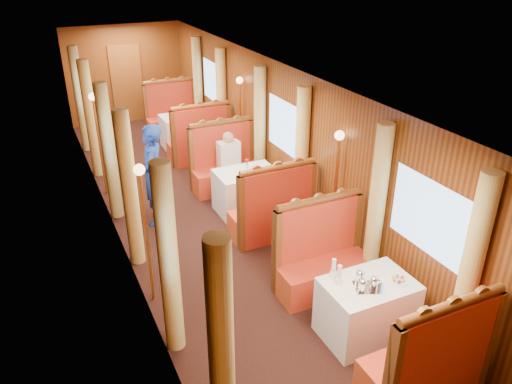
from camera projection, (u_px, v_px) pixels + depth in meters
floor at (207, 218)px, 8.64m from camera, size 3.00×12.00×0.01m
ceiling at (200, 74)px, 7.53m from camera, size 3.00×12.00×0.01m
wall_far at (126, 74)px, 12.96m from camera, size 3.00×0.01×2.50m
wall_left at (110, 167)px, 7.52m from camera, size 0.01×12.00×2.50m
wall_right at (285, 138)px, 8.66m from camera, size 0.01×12.00×2.50m
doorway_far at (127, 84)px, 13.05m from camera, size 0.80×0.04×2.00m
table_near at (367, 309)px, 5.92m from camera, size 1.05×0.72×0.75m
banquette_near_fwd at (427, 364)px, 5.07m from camera, size 1.30×0.55×1.34m
banquette_near_aft at (322, 261)px, 6.72m from camera, size 1.30×0.55×1.34m
table_mid at (246, 191)px, 8.76m from camera, size 1.05×0.72×0.75m
banquette_mid_fwd at (272, 214)px, 7.91m from camera, size 1.30×0.55×1.34m
banquette_mid_aft at (225, 168)px, 9.56m from camera, size 1.30×0.55×1.34m
table_far at (185, 131)px, 11.60m from camera, size 1.05×0.72×0.75m
banquette_far_fwd at (199, 143)px, 10.76m from camera, size 1.30×0.55×1.34m
banquette_far_aft at (173, 117)px, 12.40m from camera, size 1.30×0.55×1.34m
tea_tray at (369, 288)px, 5.66m from camera, size 0.41×0.37×0.01m
teapot_left at (362, 287)px, 5.58m from camera, size 0.20×0.17×0.13m
teapot_right at (374, 284)px, 5.62m from camera, size 0.18×0.16×0.13m
teapot_back at (360, 278)px, 5.72m from camera, size 0.20×0.18×0.13m
fruit_plate at (398, 280)px, 5.77m from camera, size 0.23×0.23×0.05m
cup_inboard at (339, 277)px, 5.67m from camera, size 0.08×0.08×0.26m
cup_outboard at (333, 271)px, 5.78m from camera, size 0.08×0.08×0.26m
rose_vase_mid at (247, 163)px, 8.48m from camera, size 0.06×0.06×0.36m
rose_vase_far at (183, 108)px, 11.35m from camera, size 0.06×0.06×0.36m
window_left_near at (179, 283)px, 4.59m from camera, size 0.01×1.20×0.90m
curtain_left_near_a at (222, 359)px, 4.12m from camera, size 0.22×0.22×2.35m
curtain_left_near_b at (169, 262)px, 5.39m from camera, size 0.22×0.22×2.35m
window_right_near at (428, 217)px, 5.72m from camera, size 0.01×1.20×0.90m
curtain_right_near_a at (469, 275)px, 5.17m from camera, size 0.22×0.22×2.35m
curtain_right_near_b at (376, 210)px, 6.43m from camera, size 0.22×0.22×2.35m
window_left_mid at (109, 154)px, 7.43m from camera, size 0.01×1.20×0.90m
curtain_left_mid_a at (130, 190)px, 6.96m from camera, size 0.22×0.22×2.35m
curtain_left_mid_b at (109, 153)px, 8.23m from camera, size 0.22×0.22×2.35m
window_right_mid at (285, 127)px, 8.56m from camera, size 0.01×1.20×0.90m
curtain_right_mid_a at (302, 158)px, 8.01m from camera, size 0.22×0.22×2.35m
curtain_right_mid_b at (260, 129)px, 9.28m from camera, size 0.22×0.22×2.35m
window_left_far at (78, 97)px, 10.28m from camera, size 0.01×1.20×0.90m
curtain_left_far_a at (91, 120)px, 9.81m from camera, size 0.22×0.22×2.35m
curtain_left_far_b at (80, 100)px, 11.07m from camera, size 0.22×0.22×2.35m
window_right_far at (213, 82)px, 11.41m from camera, size 0.01×1.20×0.90m
curtain_right_far_a at (222, 103)px, 10.85m from camera, size 0.22×0.22×2.35m
curtain_right_far_b at (198, 86)px, 12.12m from camera, size 0.22×0.22×2.35m
sconce_left_fore at (143, 207)px, 6.07m from camera, size 0.14×0.14×1.95m
sconce_right_fore at (337, 168)px, 7.14m from camera, size 0.14×0.14×1.95m
sconce_left_aft at (97, 124)px, 8.92m from camera, size 0.14×0.14×1.95m
sconce_right_aft at (240, 105)px, 9.98m from camera, size 0.14×0.14×1.95m
steward at (153, 175)px, 8.18m from camera, size 0.62×0.74×1.73m
passenger at (229, 157)px, 9.22m from camera, size 0.40×0.44×0.76m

